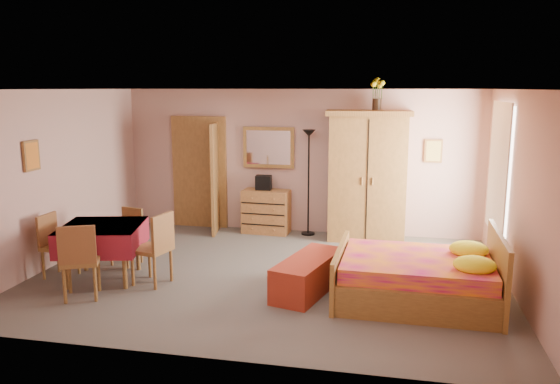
% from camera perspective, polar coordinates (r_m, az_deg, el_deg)
% --- Properties ---
extents(floor, '(6.50, 6.50, 0.00)m').
position_cam_1_polar(floor, '(7.86, -1.17, -8.64)').
color(floor, '#605B54').
rests_on(floor, ground).
extents(ceiling, '(6.50, 6.50, 0.00)m').
position_cam_1_polar(ceiling, '(7.41, -1.25, 10.68)').
color(ceiling, brown).
rests_on(ceiling, wall_back).
extents(wall_back, '(6.50, 0.10, 2.60)m').
position_cam_1_polar(wall_back, '(9.95, 2.01, 3.21)').
color(wall_back, tan).
rests_on(wall_back, floor).
extents(wall_front, '(6.50, 0.10, 2.60)m').
position_cam_1_polar(wall_front, '(5.17, -7.41, -4.04)').
color(wall_front, tan).
rests_on(wall_front, floor).
extents(wall_left, '(0.10, 5.00, 2.60)m').
position_cam_1_polar(wall_left, '(8.83, -22.24, 1.43)').
color(wall_left, tan).
rests_on(wall_left, floor).
extents(wall_right, '(0.10, 5.00, 2.60)m').
position_cam_1_polar(wall_right, '(7.51, 23.74, -0.22)').
color(wall_right, tan).
rests_on(wall_right, floor).
extents(doorway, '(1.06, 0.12, 2.15)m').
position_cam_1_polar(doorway, '(10.45, -8.36, 1.94)').
color(doorway, '#9E6B35').
rests_on(doorway, floor).
extents(window, '(0.08, 1.40, 1.95)m').
position_cam_1_polar(window, '(8.64, 21.95, 2.27)').
color(window, white).
rests_on(window, wall_right).
extents(picture_left, '(0.04, 0.32, 0.42)m').
position_cam_1_polar(picture_left, '(8.28, -24.56, 3.47)').
color(picture_left, orange).
rests_on(picture_left, wall_left).
extents(picture_back, '(0.30, 0.04, 0.40)m').
position_cam_1_polar(picture_back, '(9.77, 15.73, 4.15)').
color(picture_back, '#D8BF59').
rests_on(picture_back, wall_back).
extents(chest_of_drawers, '(0.87, 0.47, 0.79)m').
position_cam_1_polar(chest_of_drawers, '(9.97, -1.45, -2.05)').
color(chest_of_drawers, '#AC6F3A').
rests_on(chest_of_drawers, floor).
extents(wall_mirror, '(0.95, 0.05, 0.75)m').
position_cam_1_polar(wall_mirror, '(9.98, -1.20, 4.68)').
color(wall_mirror, white).
rests_on(wall_mirror, wall_back).
extents(stereo, '(0.30, 0.23, 0.26)m').
position_cam_1_polar(stereo, '(9.91, -1.73, 0.99)').
color(stereo, black).
rests_on(stereo, chest_of_drawers).
extents(floor_lamp, '(0.27, 0.27, 1.90)m').
position_cam_1_polar(floor_lamp, '(9.75, 3.00, 0.95)').
color(floor_lamp, black).
rests_on(floor_lamp, floor).
extents(wardrobe, '(1.48, 0.83, 2.25)m').
position_cam_1_polar(wardrobe, '(9.53, 9.07, 1.66)').
color(wardrobe, '#9F6F36').
rests_on(wardrobe, floor).
extents(sunflower_vase, '(0.22, 0.22, 0.54)m').
position_cam_1_polar(sunflower_vase, '(9.47, 10.12, 10.05)').
color(sunflower_vase, yellow).
rests_on(sunflower_vase, wardrobe).
extents(bed, '(2.02, 1.61, 0.92)m').
position_cam_1_polar(bed, '(7.02, 14.05, -7.43)').
color(bed, '#BD126E').
rests_on(bed, floor).
extents(bench, '(0.83, 1.44, 0.45)m').
position_cam_1_polar(bench, '(7.20, 2.99, -8.61)').
color(bench, maroon).
rests_on(bench, floor).
extents(dining_table, '(1.26, 1.26, 0.77)m').
position_cam_1_polar(dining_table, '(7.96, -17.97, -6.01)').
color(dining_table, maroon).
rests_on(dining_table, floor).
extents(chair_south, '(0.59, 0.59, 0.98)m').
position_cam_1_polar(chair_south, '(7.35, -20.11, -6.70)').
color(chair_south, olive).
rests_on(chair_south, floor).
extents(chair_north, '(0.46, 0.46, 0.84)m').
position_cam_1_polar(chair_north, '(8.52, -15.82, -4.56)').
color(chair_north, '#A46B37').
rests_on(chair_north, floor).
extents(chair_west, '(0.42, 0.42, 0.89)m').
position_cam_1_polar(chair_west, '(8.25, -22.01, -5.25)').
color(chair_west, olive).
rests_on(chair_west, floor).
extents(chair_east, '(0.54, 0.54, 0.99)m').
position_cam_1_polar(chair_east, '(7.58, -13.30, -5.75)').
color(chair_east, olive).
rests_on(chair_east, floor).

